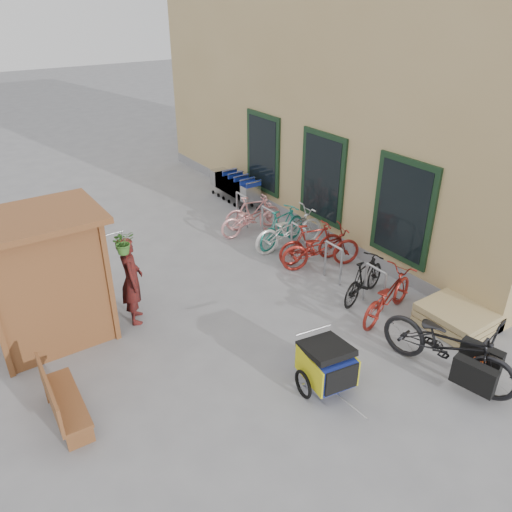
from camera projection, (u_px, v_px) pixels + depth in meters
ground at (280, 345)px, 8.88m from camera, size 80.00×80.00×0.00m
building at (374, 77)px, 13.76m from camera, size 6.07×13.00×7.00m
kiosk at (37, 264)px, 8.32m from camera, size 2.49×1.65×2.40m
bike_rack at (298, 239)px, 11.53m from camera, size 0.05×5.35×0.86m
pallet_stack at (455, 318)px, 9.25m from camera, size 1.00×1.20×0.40m
bench at (60, 399)px, 7.08m from camera, size 0.47×1.40×0.88m
shopping_carts at (234, 185)px, 14.70m from camera, size 0.52×2.07×0.94m
child_trailer at (327, 363)px, 7.72m from camera, size 0.93×1.50×0.87m
cargo_bike at (450, 346)px, 7.93m from camera, size 1.22×2.37×1.19m
person_kiosk at (132, 280)px, 9.19m from camera, size 0.60×0.73×1.74m
bike_0 at (387, 295)px, 9.48m from camera, size 1.86×1.05×0.93m
bike_1 at (364, 278)px, 10.05m from camera, size 1.59×0.85×0.92m
bike_2 at (321, 248)px, 11.19m from camera, size 1.96×1.23×0.97m
bike_3 at (312, 243)px, 11.41m from camera, size 1.68×0.82×0.97m
bike_4 at (289, 229)px, 12.03m from camera, size 1.95×0.79×1.00m
bike_5 at (282, 227)px, 12.18m from camera, size 1.69×0.83×0.98m
bike_6 at (250, 219)px, 12.76m from camera, size 1.71×0.79×0.87m
bike_7 at (253, 212)px, 13.06m from camera, size 1.58×0.85×0.92m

